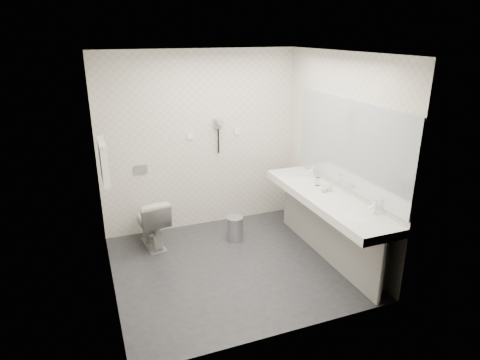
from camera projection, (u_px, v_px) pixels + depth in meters
name	position (u px, v px, depth m)	size (l,w,h in m)	color
floor	(233.00, 266.00, 5.09)	(2.80, 2.80, 0.00)	#27282C
ceiling	(232.00, 53.00, 4.25)	(2.80, 2.80, 0.00)	white
wall_back	(200.00, 142.00, 5.81)	(2.80, 2.80, 0.00)	silver
wall_front	(285.00, 214.00, 3.53)	(2.80, 2.80, 0.00)	silver
wall_left	(102.00, 185.00, 4.20)	(2.60, 2.60, 0.00)	silver
wall_right	(338.00, 156.00, 5.14)	(2.60, 2.60, 0.00)	silver
vanity_counter	(326.00, 199.00, 5.03)	(0.55, 2.20, 0.10)	white
vanity_panel	(325.00, 230.00, 5.18)	(0.03, 2.15, 0.75)	gray
vanity_post_near	(382.00, 272.00, 4.28)	(0.06, 0.06, 0.75)	silver
vanity_post_far	(288.00, 200.00, 6.10)	(0.06, 0.06, 0.75)	silver
mirror	(348.00, 145.00, 4.90)	(0.02, 2.20, 1.05)	#B2BCC6
basin_near	(359.00, 217.00, 4.45)	(0.40, 0.31, 0.05)	white
basin_far	(300.00, 179.00, 5.59)	(0.40, 0.31, 0.05)	white
faucet_near	(375.00, 207.00, 4.48)	(0.04, 0.04, 0.15)	silver
faucet_far	(313.00, 171.00, 5.62)	(0.04, 0.04, 0.15)	silver
soap_bottle_a	(330.00, 187.00, 5.11)	(0.05, 0.05, 0.11)	silver
soap_bottle_b	(324.00, 188.00, 5.09)	(0.08, 0.08, 0.10)	silver
glass_left	(318.00, 181.00, 5.30)	(0.06, 0.06, 0.11)	silver
toilet	(151.00, 222.00, 5.48)	(0.38, 0.67, 0.68)	white
flush_plate	(141.00, 169.00, 5.61)	(0.18, 0.02, 0.12)	#B2B5BA
pedal_bin	(235.00, 229.00, 5.69)	(0.23, 0.23, 0.32)	#B2B5BA
bin_lid	(235.00, 218.00, 5.63)	(0.23, 0.23, 0.01)	#B2B5BA
towel_rail	(100.00, 143.00, 4.59)	(0.02, 0.02, 0.62)	silver
towel_near	(105.00, 165.00, 4.55)	(0.07, 0.24, 0.48)	white
towel_far	(103.00, 158.00, 4.79)	(0.07, 0.24, 0.48)	white
dryer_cradle	(218.00, 123.00, 5.78)	(0.10, 0.04, 0.14)	gray
dryer_barrel	(219.00, 122.00, 5.71)	(0.08, 0.08, 0.14)	gray
dryer_cord	(218.00, 141.00, 5.86)	(0.02, 0.02, 0.35)	black
switch_plate_a	(190.00, 136.00, 5.72)	(0.09, 0.02, 0.09)	white
switch_plate_b	(237.00, 132.00, 5.95)	(0.09, 0.02, 0.09)	white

